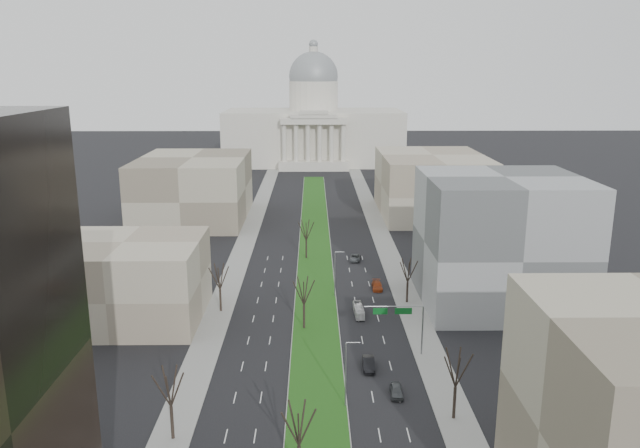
{
  "coord_description": "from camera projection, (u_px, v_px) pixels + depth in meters",
  "views": [
    {
      "loc": [
        -0.46,
        -17.93,
        42.99
      ],
      "look_at": [
        1.01,
        106.87,
        11.57
      ],
      "focal_mm": 35.0,
      "sensor_mm": 36.0,
      "label": 1
    }
  ],
  "objects": [
    {
      "name": "ground",
      "position": [
        315.0,
        259.0,
        144.25
      ],
      "size": [
        600.0,
        600.0,
        0.0
      ],
      "primitive_type": "plane",
      "color": "black",
      "rests_on": "ground"
    },
    {
      "name": "median",
      "position": [
        315.0,
        259.0,
        143.24
      ],
      "size": [
        8.0,
        222.03,
        0.2
      ],
      "color": "#999993",
      "rests_on": "ground"
    },
    {
      "name": "sidewalk_left",
      "position": [
        225.0,
        297.0,
        119.79
      ],
      "size": [
        5.0,
        330.0,
        0.15
      ],
      "primitive_type": "cube",
      "color": "gray",
      "rests_on": "ground"
    },
    {
      "name": "sidewalk_right",
      "position": [
        406.0,
        296.0,
        120.19
      ],
      "size": [
        5.0,
        330.0,
        0.15
      ],
      "primitive_type": "cube",
      "color": "gray",
      "rests_on": "ground"
    },
    {
      "name": "capitol",
      "position": [
        314.0,
        127.0,
        285.32
      ],
      "size": [
        80.0,
        46.0,
        55.0
      ],
      "color": "beige",
      "rests_on": "ground"
    },
    {
      "name": "building_beige_left",
      "position": [
        126.0,
        281.0,
        108.23
      ],
      "size": [
        26.0,
        22.0,
        14.0
      ],
      "primitive_type": "cube",
      "color": "gray",
      "rests_on": "ground"
    },
    {
      "name": "building_grey_right",
      "position": [
        500.0,
        241.0,
        114.56
      ],
      "size": [
        28.0,
        26.0,
        24.0
      ],
      "primitive_type": "cube",
      "color": "slate",
      "rests_on": "ground"
    },
    {
      "name": "building_far_left",
      "position": [
        194.0,
        188.0,
        180.44
      ],
      "size": [
        30.0,
        40.0,
        18.0
      ],
      "primitive_type": "cube",
      "color": "gray",
      "rests_on": "ground"
    },
    {
      "name": "building_far_right",
      "position": [
        431.0,
        185.0,
        186.09
      ],
      "size": [
        30.0,
        40.0,
        18.0
      ],
      "primitive_type": "cube",
      "color": "gray",
      "rests_on": "ground"
    },
    {
      "name": "tree_left_mid",
      "position": [
        170.0,
        386.0,
        72.53
      ],
      "size": [
        5.4,
        5.4,
        9.72
      ],
      "color": "black",
      "rests_on": "ground"
    },
    {
      "name": "tree_left_far",
      "position": [
        220.0,
        276.0,
        111.35
      ],
      "size": [
        5.28,
        5.28,
        9.5
      ],
      "color": "black",
      "rests_on": "ground"
    },
    {
      "name": "tree_right_mid",
      "position": [
        456.0,
        367.0,
        76.76
      ],
      "size": [
        5.52,
        5.52,
        9.94
      ],
      "color": "black",
      "rests_on": "ground"
    },
    {
      "name": "tree_right_far",
      "position": [
        408.0,
        270.0,
        115.7
      ],
      "size": [
        5.04,
        5.04,
        9.07
      ],
      "color": "black",
      "rests_on": "ground"
    },
    {
      "name": "tree_median_a",
      "position": [
        299.0,
        423.0,
        64.94
      ],
      "size": [
        5.4,
        5.4,
        9.72
      ],
      "color": "black",
      "rests_on": "ground"
    },
    {
      "name": "tree_median_b",
      "position": [
        304.0,
        290.0,
        103.73
      ],
      "size": [
        5.4,
        5.4,
        9.72
      ],
      "color": "black",
      "rests_on": "ground"
    },
    {
      "name": "tree_median_c",
      "position": [
        306.0,
        229.0,
        142.52
      ],
      "size": [
        5.4,
        5.4,
        9.72
      ],
      "color": "black",
      "rests_on": "ground"
    },
    {
      "name": "streetlamp_median_b",
      "position": [
        346.0,
        373.0,
        80.09
      ],
      "size": [
        1.9,
        0.2,
        9.16
      ],
      "color": "gray",
      "rests_on": "ground"
    },
    {
      "name": "streetlamp_median_c",
      "position": [
        335.0,
        273.0,
        118.88
      ],
      "size": [
        1.9,
        0.2,
        9.16
      ],
      "color": "gray",
      "rests_on": "ground"
    },
    {
      "name": "mast_arm_signs",
      "position": [
        405.0,
        318.0,
        94.46
      ],
      "size": [
        9.12,
        0.24,
        8.09
      ],
      "color": "gray",
      "rests_on": "ground"
    },
    {
      "name": "car_grey_near",
      "position": [
        396.0,
        390.0,
        83.99
      ],
      "size": [
        1.8,
        4.16,
        1.4
      ],
      "primitive_type": "imported",
      "rotation": [
        0.0,
        0.0,
        -0.04
      ],
      "color": "#474B4E",
      "rests_on": "ground"
    },
    {
      "name": "car_black",
      "position": [
        369.0,
        364.0,
        91.39
      ],
      "size": [
        1.81,
        4.91,
        1.6
      ],
      "primitive_type": "imported",
      "rotation": [
        0.0,
        0.0,
        -0.02
      ],
      "color": "black",
      "rests_on": "ground"
    },
    {
      "name": "car_red",
      "position": [
        377.0,
        286.0,
        124.26
      ],
      "size": [
        2.09,
        4.92,
        1.41
      ],
      "primitive_type": "imported",
      "rotation": [
        0.0,
        0.0,
        -0.02
      ],
      "color": "maroon",
      "rests_on": "ground"
    },
    {
      "name": "car_grey_far",
      "position": [
        355.0,
        258.0,
        142.63
      ],
      "size": [
        2.95,
        5.13,
        1.35
      ],
      "primitive_type": "imported",
      "rotation": [
        0.0,
        0.0,
        -0.15
      ],
      "color": "#4E5155",
      "rests_on": "ground"
    },
    {
      "name": "box_van",
      "position": [
        359.0,
        310.0,
        111.24
      ],
      "size": [
        1.72,
        6.45,
        1.78
      ],
      "primitive_type": "imported",
      "rotation": [
        0.0,
        0.0,
        0.04
      ],
      "color": "white",
      "rests_on": "ground"
    }
  ]
}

